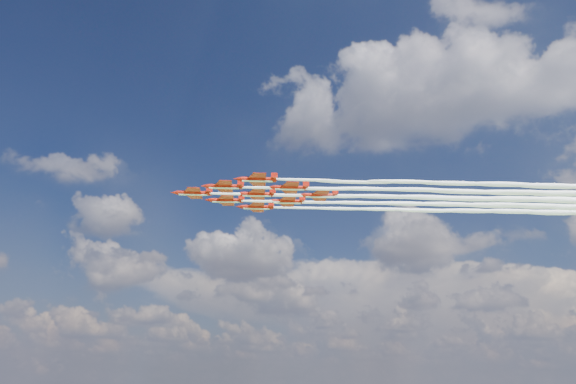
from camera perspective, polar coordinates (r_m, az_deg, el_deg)
name	(u,v)px	position (r m, az deg, el deg)	size (l,w,h in m)	color
jet_lead	(370,196)	(168.87, 8.36, -0.44)	(99.59, 57.53, 3.01)	#B21609
jet_row2_port	(407,190)	(165.19, 11.96, 0.20)	(99.59, 57.53, 3.01)	#B21609
jet_row2_starb	(396,203)	(176.83, 10.92, -1.15)	(99.59, 57.53, 3.01)	#B21609
jet_row3_port	(446,183)	(162.21, 15.71, 0.86)	(99.59, 57.53, 3.01)	#B21609
jet_row3_centre	(432,198)	(173.58, 14.40, -0.55)	(99.59, 57.53, 3.01)	#B21609
jet_row3_starb	(420,210)	(185.13, 13.25, -1.79)	(99.59, 57.53, 3.01)	#B21609
jet_row4_port	(470,191)	(171.02, 18.00, 0.07)	(99.59, 57.53, 3.01)	#B21609
jet_row4_starb	(455,205)	(182.29, 16.61, -1.23)	(99.59, 57.53, 3.01)	#B21609
jet_tail	(492,199)	(180.12, 20.06, -0.65)	(99.59, 57.53, 3.01)	#B21609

